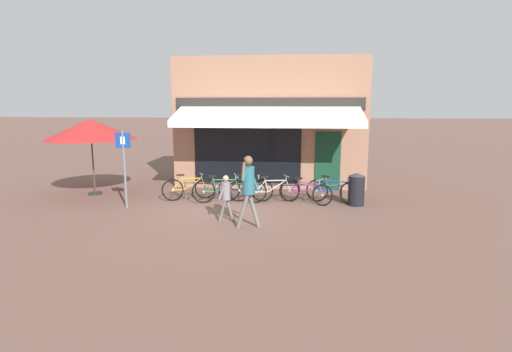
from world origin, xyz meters
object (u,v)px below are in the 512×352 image
(bicycle_green, at_px, (221,190))
(litter_bin, at_px, (356,189))
(bicycle_black, at_px, (245,189))
(bicycle_orange, at_px, (189,188))
(parking_sign, at_px, (124,161))
(pedestrian_adult, at_px, (248,183))
(bicycle_silver, at_px, (273,190))
(pedestrian_child, at_px, (226,193))
(bicycle_blue, at_px, (334,191))
(cafe_parasol, at_px, (91,130))
(bicycle_purple, at_px, (306,192))

(bicycle_green, distance_m, litter_bin, 4.14)
(bicycle_green, height_order, bicycle_black, bicycle_green)
(bicycle_orange, height_order, parking_sign, parking_sign)
(pedestrian_adult, bearing_deg, bicycle_silver, -94.52)
(pedestrian_adult, height_order, pedestrian_child, pedestrian_adult)
(bicycle_blue, bearing_deg, litter_bin, -1.36)
(parking_sign, bearing_deg, pedestrian_adult, -22.52)
(bicycle_silver, distance_m, cafe_parasol, 6.41)
(bicycle_green, height_order, pedestrian_child, pedestrian_child)
(bicycle_orange, distance_m, parking_sign, 2.25)
(bicycle_black, xyz_separation_m, bicycle_silver, (0.88, -0.10, -0.00))
(bicycle_blue, relative_size, pedestrian_adult, 0.94)
(bicycle_green, height_order, parking_sign, parking_sign)
(bicycle_green, relative_size, pedestrian_adult, 1.00)
(litter_bin, relative_size, parking_sign, 0.44)
(pedestrian_child, relative_size, litter_bin, 1.24)
(bicycle_orange, xyz_separation_m, cafe_parasol, (-3.41, 0.45, 1.83))
(litter_bin, bearing_deg, bicycle_green, -179.49)
(bicycle_orange, distance_m, bicycle_blue, 4.60)
(bicycle_silver, height_order, parking_sign, parking_sign)
(bicycle_black, relative_size, bicycle_blue, 1.04)
(pedestrian_child, bearing_deg, bicycle_purple, -128.38)
(bicycle_green, xyz_separation_m, litter_bin, (4.14, 0.04, 0.11))
(parking_sign, bearing_deg, pedestrian_child, -19.30)
(bicycle_purple, relative_size, pedestrian_adult, 0.90)
(bicycle_orange, bearing_deg, bicycle_green, -38.15)
(litter_bin, bearing_deg, bicycle_purple, 176.56)
(bicycle_silver, distance_m, litter_bin, 2.56)
(bicycle_orange, height_order, bicycle_black, bicycle_black)
(bicycle_blue, bearing_deg, cafe_parasol, -165.79)
(bicycle_silver, relative_size, pedestrian_child, 1.40)
(pedestrian_adult, bearing_deg, bicycle_green, -60.59)
(bicycle_purple, distance_m, cafe_parasol, 7.41)
(bicycle_silver, height_order, pedestrian_adult, pedestrian_adult)
(litter_bin, bearing_deg, bicycle_blue, 161.04)
(pedestrian_adult, bearing_deg, cafe_parasol, -24.71)
(bicycle_orange, bearing_deg, pedestrian_child, -79.01)
(bicycle_silver, relative_size, cafe_parasol, 0.58)
(bicycle_blue, height_order, parking_sign, parking_sign)
(pedestrian_adult, bearing_deg, bicycle_purple, -114.18)
(parking_sign, bearing_deg, bicycle_blue, 10.92)
(bicycle_blue, bearing_deg, bicycle_silver, -160.41)
(bicycle_silver, relative_size, parking_sign, 0.76)
(bicycle_silver, height_order, pedestrian_child, pedestrian_child)
(bicycle_black, bearing_deg, bicycle_blue, 1.49)
(bicycle_orange, height_order, cafe_parasol, cafe_parasol)
(bicycle_orange, xyz_separation_m, bicycle_green, (1.11, -0.29, 0.02))
(bicycle_orange, xyz_separation_m, bicycle_silver, (2.71, -0.09, 0.00))
(bicycle_black, distance_m, pedestrian_child, 2.38)
(bicycle_orange, bearing_deg, bicycle_silver, -25.49)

